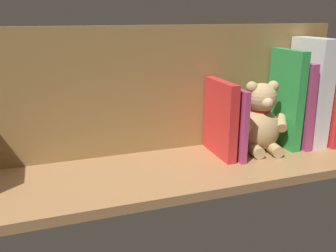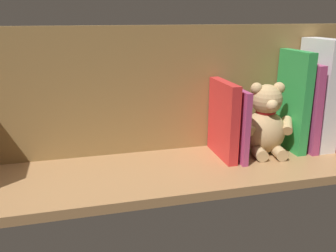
{
  "view_description": "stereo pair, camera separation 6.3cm",
  "coord_description": "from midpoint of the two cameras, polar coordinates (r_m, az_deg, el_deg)",
  "views": [
    {
      "loc": [
        26.34,
        76.96,
        36.01
      ],
      "look_at": [
        0.0,
        0.0,
        10.53
      ],
      "focal_mm": 38.55,
      "sensor_mm": 36.0,
      "label": 1
    },
    {
      "loc": [
        20.26,
        78.78,
        36.01
      ],
      "look_at": [
        0.0,
        0.0,
        10.53
      ],
      "focal_mm": 38.55,
      "sensor_mm": 36.0,
      "label": 2
    }
  ],
  "objects": [
    {
      "name": "dictionary_thick_white",
      "position": [
        1.08,
        19.88,
        5.06
      ],
      "size": [
        4.78,
        13.69,
        29.74
      ],
      "primitive_type": "cube",
      "color": "white",
      "rests_on": "ground_plane"
    },
    {
      "name": "book_1",
      "position": [
        1.06,
        17.91,
        3.34
      ],
      "size": [
        2.83,
        14.09,
        23.72
      ],
      "primitive_type": "cube",
      "rotation": [
        0.0,
        0.03,
        0.0
      ],
      "color": "#B23F72",
      "rests_on": "ground_plane"
    },
    {
      "name": "book_0",
      "position": [
        1.11,
        21.39,
        2.47
      ],
      "size": [
        1.39,
        14.95,
        19.31
      ],
      "primitive_type": "cube",
      "color": "red",
      "rests_on": "ground_plane"
    },
    {
      "name": "book_2",
      "position": [
        1.04,
        16.45,
        4.13
      ],
      "size": [
        2.54,
        13.35,
        26.84
      ],
      "primitive_type": "cube",
      "color": "green",
      "rests_on": "ground_plane"
    },
    {
      "name": "teddy_bear",
      "position": [
        0.99,
        12.64,
        0.84
      ],
      "size": [
        15.33,
        13.32,
        19.1
      ],
      "rotation": [
        0.0,
        0.0,
        -0.15
      ],
      "color": "tan",
      "rests_on": "ground_plane"
    },
    {
      "name": "book_3",
      "position": [
        0.95,
        8.01,
        0.8
      ],
      "size": [
        1.46,
        15.96,
        18.26
      ],
      "primitive_type": "cube",
      "rotation": [
        0.0,
        0.0,
        0.0
      ],
      "color": "#B23F72",
      "rests_on": "ground_plane"
    },
    {
      "name": "ground_plane",
      "position": [
        0.89,
        -2.05,
        -7.16
      ],
      "size": [
        107.42,
        29.29,
        2.2
      ],
      "primitive_type": "cube",
      "color": "#A87A4C"
    },
    {
      "name": "shelf_back_panel",
      "position": [
        0.95,
        -4.35,
        5.59
      ],
      "size": [
        107.42,
        1.5,
        33.23
      ],
      "primitive_type": "cube",
      "color": "olive",
      "rests_on": "ground_plane"
    },
    {
      "name": "book_4",
      "position": [
        0.94,
        6.34,
        1.18
      ],
      "size": [
        2.45,
        14.97,
        19.8
      ],
      "primitive_type": "cube",
      "color": "red",
      "rests_on": "ground_plane"
    }
  ]
}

